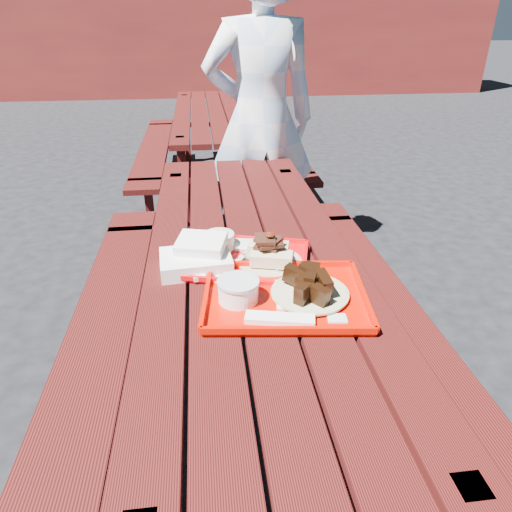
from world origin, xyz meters
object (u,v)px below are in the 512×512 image
Objects in this scene: picnic_table_near at (251,298)px; person at (260,120)px; picnic_table_far at (217,132)px; near_tray at (247,252)px; far_tray at (282,294)px.

person reaches higher than picnic_table_near.
picnic_table_far is 2.86m from near_tray.
picnic_table_near is 1.27× the size of person.
person is at bearing 81.17° from picnic_table_near.
far_tray is (0.06, -0.32, 0.21)m from picnic_table_near.
near_tray reaches higher than far_tray.
picnic_table_near is 1.00× the size of picnic_table_far.
picnic_table_near is at bearing 66.47° from near_tray.
picnic_table_far is at bearing 89.58° from near_tray.
picnic_table_far is 4.58× the size of far_tray.
person is (0.23, 1.42, 0.16)m from near_tray.
far_tray is at bearing 83.18° from person.
picnic_table_far is at bearing 90.00° from picnic_table_near.
far_tray is (0.08, -0.27, -0.01)m from near_tray.
far_tray is 0.28× the size of person.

